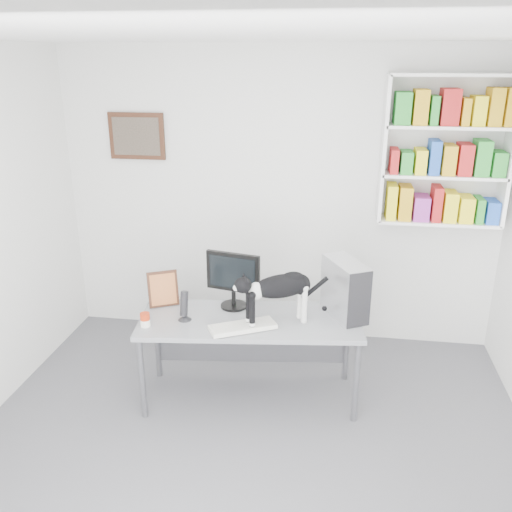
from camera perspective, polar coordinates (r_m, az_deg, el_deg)
name	(u,v)px	position (r m, az deg, el deg)	size (l,w,h in m)	color
room	(239,285)	(3.13, -1.82, -3.06)	(4.01, 4.01, 2.70)	#525257
bookshelf	(445,151)	(4.81, 19.29, 10.37)	(1.03, 0.28, 1.24)	white
wall_art	(137,136)	(5.17, -12.44, 12.22)	(0.52, 0.04, 0.42)	#442216
desk	(250,358)	(4.34, -0.63, -10.72)	(1.68, 0.65, 0.70)	gray
monitor	(233,280)	(4.26, -2.39, -2.51)	(0.44, 0.21, 0.47)	black
keyboard	(243,327)	(4.01, -1.42, -7.44)	(0.49, 0.19, 0.04)	silver
pc_tower	(345,289)	(4.19, 9.35, -3.41)	(0.20, 0.44, 0.44)	silver
speaker	(184,305)	(4.13, -7.57, -5.19)	(0.10, 0.10, 0.24)	black
leaning_print	(163,288)	(4.38, -9.76, -3.36)	(0.24, 0.10, 0.30)	#442216
soup_can	(145,320)	(4.12, -11.59, -6.59)	(0.07, 0.07, 0.11)	red
cat	(279,299)	(4.00, 2.43, -4.53)	(0.67, 0.18, 0.41)	black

